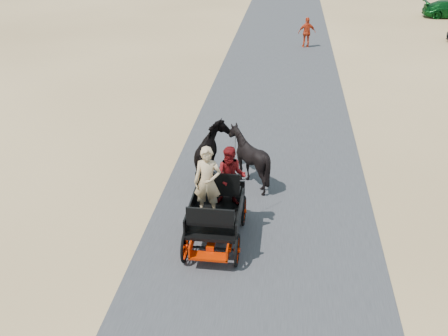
# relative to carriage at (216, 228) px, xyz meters

# --- Properties ---
(ground) EXTENTS (140.00, 140.00, 0.00)m
(ground) POSITION_rel_carriage_xyz_m (1.12, -1.27, -0.36)
(ground) COLOR tan
(road) EXTENTS (6.00, 140.00, 0.01)m
(road) POSITION_rel_carriage_xyz_m (1.12, -1.27, -0.35)
(road) COLOR #38383A
(road) RESTS_ON ground
(carriage) EXTENTS (1.30, 2.40, 0.72)m
(carriage) POSITION_rel_carriage_xyz_m (0.00, 0.00, 0.00)
(carriage) COLOR black
(carriage) RESTS_ON ground
(horse_left) EXTENTS (0.91, 2.01, 1.70)m
(horse_left) POSITION_rel_carriage_xyz_m (-0.55, 3.00, 0.49)
(horse_left) COLOR black
(horse_left) RESTS_ON ground
(horse_right) EXTENTS (1.37, 1.54, 1.70)m
(horse_right) POSITION_rel_carriage_xyz_m (0.55, 3.00, 0.49)
(horse_right) COLOR black
(horse_right) RESTS_ON ground
(driver_man) EXTENTS (0.66, 0.43, 1.80)m
(driver_man) POSITION_rel_carriage_xyz_m (-0.20, 0.05, 1.26)
(driver_man) COLOR tan
(driver_man) RESTS_ON carriage
(passenger_woman) EXTENTS (0.77, 0.60, 1.58)m
(passenger_woman) POSITION_rel_carriage_xyz_m (0.30, 0.60, 1.15)
(passenger_woman) COLOR #660C0F
(passenger_woman) RESTS_ON carriage
(pedestrian) EXTENTS (1.06, 0.57, 1.73)m
(pedestrian) POSITION_rel_carriage_xyz_m (2.58, 19.65, 0.50)
(pedestrian) COLOR red
(pedestrian) RESTS_ON ground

